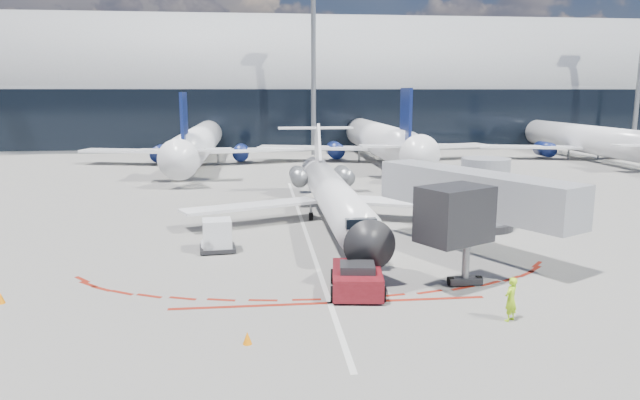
{
  "coord_description": "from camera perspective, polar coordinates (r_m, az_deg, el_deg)",
  "views": [
    {
      "loc": [
        -2.97,
        -35.11,
        9.17
      ],
      "look_at": [
        0.83,
        0.35,
        2.36
      ],
      "focal_mm": 32.0,
      "sensor_mm": 36.0,
      "label": 1
    }
  ],
  "objects": [
    {
      "name": "safety_cone_left",
      "position": [
        29.0,
        -29.33,
        -8.53
      ],
      "size": [
        0.37,
        0.37,
        0.51
      ],
      "primitive_type": "cone",
      "color": "orange",
      "rests_on": "ground"
    },
    {
      "name": "jet_bridge",
      "position": [
        35.09,
        15.31,
        0.31
      ],
      "size": [
        10.03,
        15.2,
        4.9
      ],
      "color": "#94979D",
      "rests_on": "ground"
    },
    {
      "name": "terminal_building",
      "position": [
        100.13,
        -4.49,
        10.4
      ],
      "size": [
        150.0,
        24.15,
        24.0
      ],
      "color": "#989A9D",
      "rests_on": "ground"
    },
    {
      "name": "bg_airliner_0",
      "position": [
        74.96,
        -11.99,
        7.91
      ],
      "size": [
        35.14,
        37.2,
        11.37
      ],
      "primitive_type": null,
      "color": "white",
      "rests_on": "ground"
    },
    {
      "name": "pushback_tug",
      "position": [
        26.62,
        3.71,
        -7.87
      ],
      "size": [
        2.82,
        5.79,
        1.48
      ],
      "rotation": [
        0.0,
        0.0,
        -0.13
      ],
      "color": "#570C11",
      "rests_on": "ground"
    },
    {
      "name": "regional_jet",
      "position": [
        39.81,
        1.22,
        0.69
      ],
      "size": [
        21.14,
        26.07,
        6.53
      ],
      "color": "white",
      "rests_on": "ground"
    },
    {
      "name": "bg_airliner_2",
      "position": [
        87.34,
        24.76,
        7.39
      ],
      "size": [
        33.79,
        35.78,
        10.93
      ],
      "primitive_type": null,
      "color": "white",
      "rests_on": "ground"
    },
    {
      "name": "ramp_worker",
      "position": [
        24.58,
        18.54,
        -9.39
      ],
      "size": [
        0.8,
        0.75,
        1.84
      ],
      "primitive_type": "imported",
      "rotation": [
        0.0,
        0.0,
        3.75
      ],
      "color": "#B2F219",
      "rests_on": "ground"
    },
    {
      "name": "light_mast_east",
      "position": [
        101.39,
        29.39,
        11.33
      ],
      "size": [
        0.7,
        0.7,
        25.0
      ],
      "primitive_type": "cylinder",
      "color": "slate",
      "rests_on": "ground"
    },
    {
      "name": "apron_centerline",
      "position": [
        38.34,
        -1.5,
        -3.02
      ],
      "size": [
        0.25,
        40.0,
        0.01
      ],
      "primitive_type": "cube",
      "color": "silver",
      "rests_on": "ground"
    },
    {
      "name": "bg_airliner_1",
      "position": [
        77.24,
        5.61,
        8.37
      ],
      "size": [
        36.86,
        39.03,
        11.92
      ],
      "primitive_type": null,
      "color": "white",
      "rests_on": "ground"
    },
    {
      "name": "uld_container",
      "position": [
        33.61,
        -10.24,
        -3.54
      ],
      "size": [
        2.2,
        1.93,
        1.9
      ],
      "rotation": [
        0.0,
        0.0,
        0.11
      ],
      "color": "black",
      "rests_on": "ground"
    },
    {
      "name": "safety_cone_right",
      "position": [
        21.75,
        -7.28,
        -13.52
      ],
      "size": [
        0.34,
        0.34,
        0.48
      ],
      "primitive_type": "cone",
      "color": "orange",
      "rests_on": "ground"
    },
    {
      "name": "light_mast_centre",
      "position": [
        83.56,
        -0.66,
        13.09
      ],
      "size": [
        0.7,
        0.7,
        25.0
      ],
      "primitive_type": "cylinder",
      "color": "slate",
      "rests_on": "ground"
    },
    {
      "name": "apron_stop_bar",
      "position": [
        25.5,
        0.99,
        -10.25
      ],
      "size": [
        14.0,
        0.25,
        0.01
      ],
      "primitive_type": "cube",
      "color": "maroon",
      "rests_on": "ground"
    },
    {
      "name": "ground",
      "position": [
        36.41,
        -1.25,
        -3.78
      ],
      "size": [
        260.0,
        260.0,
        0.0
      ],
      "primitive_type": "plane",
      "color": "slate",
      "rests_on": "ground"
    }
  ]
}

